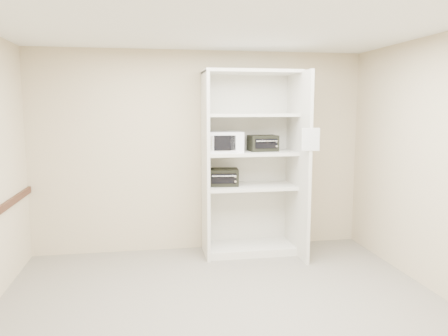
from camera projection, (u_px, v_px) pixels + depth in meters
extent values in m
cube|color=slate|center=(227.00, 312.00, 4.18)|extent=(4.50, 4.00, 0.01)
cube|color=white|center=(227.00, 20.00, 3.81)|extent=(4.50, 4.00, 0.01)
cube|color=#BDAA8D|center=(201.00, 152.00, 5.94)|extent=(4.50, 0.02, 2.70)
cube|color=#BDAA8D|center=(303.00, 236.00, 2.04)|extent=(4.50, 0.02, 2.70)
cube|color=#BDAA8D|center=(448.00, 167.00, 4.37)|extent=(0.02, 4.00, 2.70)
cube|color=beige|center=(206.00, 166.00, 5.66)|extent=(0.04, 0.60, 2.40)
cube|color=beige|center=(298.00, 165.00, 5.71)|extent=(0.04, 0.90, 2.40)
cube|color=beige|center=(246.00, 162.00, 6.05)|extent=(1.24, 0.02, 2.40)
cube|color=beige|center=(250.00, 248.00, 5.93)|extent=(1.16, 0.56, 0.10)
cube|color=beige|center=(250.00, 187.00, 5.82)|extent=(1.16, 0.56, 0.04)
cube|color=beige|center=(250.00, 153.00, 5.76)|extent=(1.16, 0.56, 0.04)
cube|color=beige|center=(251.00, 115.00, 5.69)|extent=(1.16, 0.56, 0.04)
cube|color=beige|center=(251.00, 72.00, 5.61)|extent=(1.24, 0.60, 0.04)
cube|color=white|center=(225.00, 142.00, 5.66)|extent=(0.46, 0.36, 0.27)
cube|color=black|center=(263.00, 143.00, 5.82)|extent=(0.38, 0.30, 0.21)
cube|color=black|center=(223.00, 177.00, 5.79)|extent=(0.42, 0.34, 0.22)
cube|color=white|center=(311.00, 139.00, 5.21)|extent=(0.21, 0.03, 0.27)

